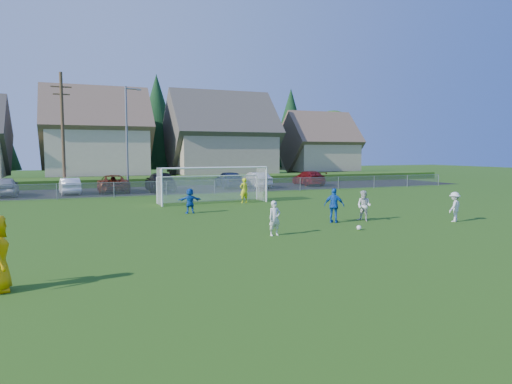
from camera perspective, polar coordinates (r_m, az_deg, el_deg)
ground at (r=17.19m, az=10.22°, el=-6.88°), size 160.00×160.00×0.00m
asphalt_lot at (r=42.79m, az=-9.93°, el=0.30°), size 60.00×60.00×0.00m
grass_embankment at (r=50.09m, az=-11.77°, el=1.42°), size 70.00×6.00×0.80m
soccer_ball at (r=21.12m, az=12.75°, el=-4.37°), size 0.22×0.22×0.22m
player_white_a at (r=19.21m, az=2.34°, el=-3.30°), size 0.57×0.40×1.47m
player_white_b at (r=23.83m, az=13.35°, el=-1.69°), size 0.87×0.94×1.55m
player_white_c at (r=25.05m, az=23.57°, el=-1.71°), size 1.11×0.89×1.51m
player_blue_a at (r=22.96m, az=9.75°, el=-1.67°), size 1.01×1.01×1.72m
player_blue_b at (r=26.32m, az=-8.26°, el=-1.10°), size 1.36×0.54×1.44m
goalkeeper at (r=31.33m, az=-1.51°, el=0.20°), size 0.68×0.50×1.71m
car_a at (r=41.00m, az=-28.88°, el=0.61°), size 2.01×4.60×1.54m
car_b at (r=40.74m, az=-22.27°, el=0.70°), size 1.77×4.22×1.35m
car_c at (r=41.39m, az=-17.46°, el=1.01°), size 2.58×5.43×1.50m
car_d at (r=41.30m, az=-11.87°, el=1.24°), size 2.63×5.79×1.64m
car_e at (r=44.02m, az=-3.44°, el=1.57°), size 1.97×4.82×1.64m
car_f at (r=44.44m, az=-0.01°, el=1.52°), size 1.66×4.56×1.49m
car_g at (r=47.96m, az=6.59°, el=1.75°), size 2.58×5.32×1.49m
soccer_goal at (r=31.60m, az=-5.53°, el=1.62°), size 7.42×1.90×2.50m
chainlink_fence at (r=37.40m, az=-8.14°, el=0.60°), size 52.06×0.06×1.20m
streetlight at (r=40.45m, az=-15.78°, el=6.77°), size 1.38×0.18×9.00m
utility_pole at (r=41.20m, az=-23.00°, el=6.95°), size 1.60×0.26×10.00m
houses_row at (r=57.82m, az=-11.31°, el=8.78°), size 53.90×11.45×13.27m
tree_row at (r=63.80m, az=-13.21°, el=8.01°), size 65.98×12.36×13.80m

